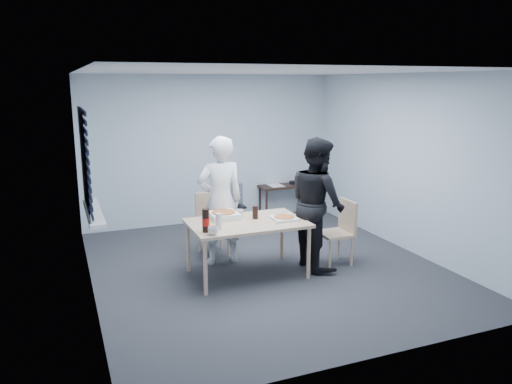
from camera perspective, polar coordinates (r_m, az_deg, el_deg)
name	(u,v)px	position (r m, az deg, el deg)	size (l,w,h in m)	color
room	(87,168)	(6.42, -18.74, 2.57)	(5.00, 5.00, 5.00)	#2D2D32
dining_table	(247,226)	(6.41, -1.03, -3.92)	(1.48, 0.94, 0.72)	#CCAF8D
chair_far	(212,219)	(7.33, -5.10, -3.07)	(0.42, 0.42, 0.89)	#CCAF8D
chair_right	(341,227)	(6.98, 9.66, -4.01)	(0.42, 0.42, 0.89)	#CCAF8D
person_white	(220,201)	(6.83, -4.10, -0.99)	(0.65, 0.42, 1.77)	white
person_black	(317,203)	(6.73, 7.01, -1.25)	(0.86, 0.47, 1.77)	black
side_table	(283,189)	(9.27, 3.16, 0.31)	(0.90, 0.40, 0.60)	#341D18
stool	(234,212)	(8.35, -2.53, -2.26)	(0.33, 0.33, 0.46)	black
backpack	(234,195)	(8.27, -2.53, -0.32)	(0.27, 0.19, 0.37)	slate
pizza_box_a	(224,215)	(6.55, -3.71, -2.64)	(0.37, 0.37, 0.09)	white
pizza_box_b	(284,218)	(6.49, 3.23, -2.99)	(0.31, 0.31, 0.04)	white
mug_a	(213,231)	(5.87, -4.94, -4.42)	(0.12, 0.12, 0.10)	silver
mug_b	(240,213)	(6.63, -1.82, -2.42)	(0.10, 0.10, 0.09)	silver
cola_glass	(255,212)	(6.51, -0.09, -2.35)	(0.08, 0.08, 0.17)	black
soda_bottle	(206,221)	(5.96, -5.76, -3.30)	(0.09, 0.09, 0.28)	black
plastic_cups	(219,221)	(6.11, -4.29, -3.31)	(0.08, 0.08, 0.19)	silver
rubber_band	(277,224)	(6.29, 2.38, -3.66)	(0.06, 0.06, 0.00)	red
papers	(276,185)	(9.22, 2.25, 0.77)	(0.25, 0.33, 0.01)	white
black_box	(294,182)	(9.37, 4.31, 1.10)	(0.13, 0.10, 0.06)	black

